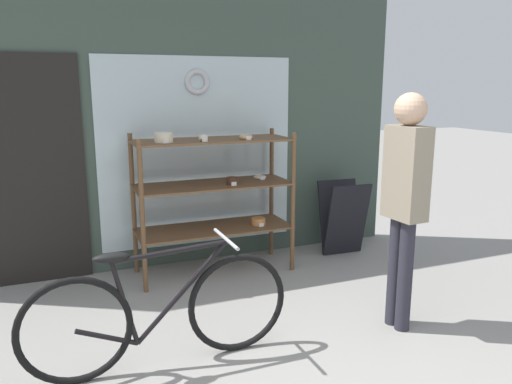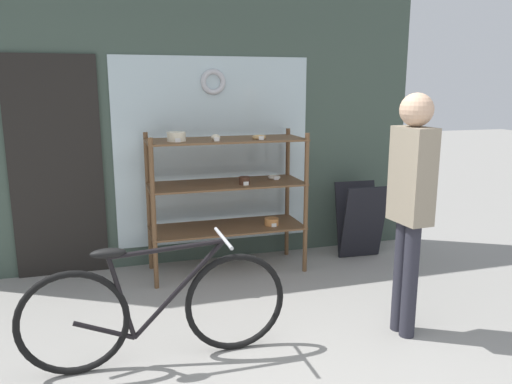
# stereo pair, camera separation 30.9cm
# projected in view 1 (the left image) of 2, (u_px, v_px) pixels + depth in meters

# --- Properties ---
(storefront_facade) EXTENTS (4.83, 0.13, 3.29)m
(storefront_facade) POSITION_uv_depth(u_px,v_px,m) (172.00, 107.00, 4.93)
(storefront_facade) COLOR #3D4C42
(storefront_facade) RESTS_ON ground_plane
(display_case) EXTENTS (1.50, 0.57, 1.40)m
(display_case) POSITION_uv_depth(u_px,v_px,m) (214.00, 186.00, 4.80)
(display_case) COLOR brown
(display_case) RESTS_ON ground_plane
(bicycle) EXTENTS (1.76, 0.46, 0.83)m
(bicycle) POSITION_uv_depth(u_px,v_px,m) (160.00, 313.00, 3.23)
(bicycle) COLOR black
(bicycle) RESTS_ON ground_plane
(sandwich_board) EXTENTS (0.48, 0.40, 0.79)m
(sandwich_board) POSITION_uv_depth(u_px,v_px,m) (343.00, 218.00, 5.42)
(sandwich_board) COLOR black
(sandwich_board) RESTS_ON ground_plane
(pedestrian) EXTENTS (0.23, 0.33, 1.77)m
(pedestrian) POSITION_uv_depth(u_px,v_px,m) (405.00, 192.00, 3.63)
(pedestrian) COLOR #282833
(pedestrian) RESTS_ON ground_plane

